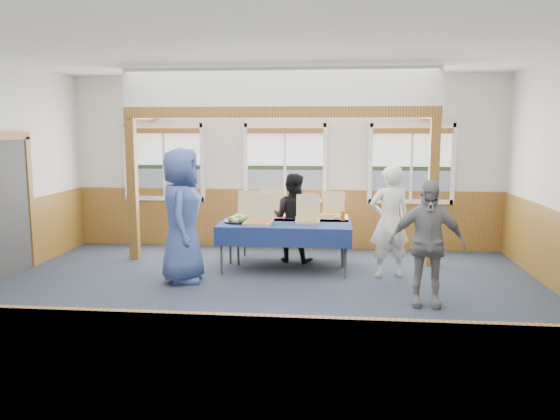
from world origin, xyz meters
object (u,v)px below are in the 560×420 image
object	(u,v)px
table_left	(285,227)
table_right	(292,221)
woman_black	(292,218)
person_grey	(427,243)
man_blue	(182,216)
woman_white	(389,222)

from	to	relation	value
table_left	table_right	distance (m)	0.60
woman_black	person_grey	size ratio (longest dim) A/B	0.93
man_blue	woman_black	bearing A→B (deg)	-55.02
woman_black	man_blue	size ratio (longest dim) A/B	0.76
woman_white	person_grey	distance (m)	1.37
table_right	woman_white	size ratio (longest dim) A/B	1.20
table_right	woman_black	bearing A→B (deg)	58.97
table_left	man_blue	bearing A→B (deg)	-156.97
table_right	woman_white	distance (m)	1.74
table_right	person_grey	world-z (taller)	person_grey
woman_black	man_blue	world-z (taller)	man_blue
table_left	person_grey	distance (m)	2.47
woman_white	man_blue	size ratio (longest dim) A/B	0.87
woman_black	table_left	bearing A→B (deg)	97.20
table_right	woman_black	xyz separation A→B (m)	(0.01, 0.04, 0.04)
man_blue	person_grey	distance (m)	3.45
woman_white	woman_black	xyz separation A→B (m)	(-1.53, 0.84, -0.10)
person_grey	table_left	bearing A→B (deg)	144.94
woman_black	man_blue	distance (m)	2.06
table_left	woman_white	world-z (taller)	woman_white
table_right	person_grey	size ratio (longest dim) A/B	1.27
table_left	person_grey	size ratio (longest dim) A/B	1.34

